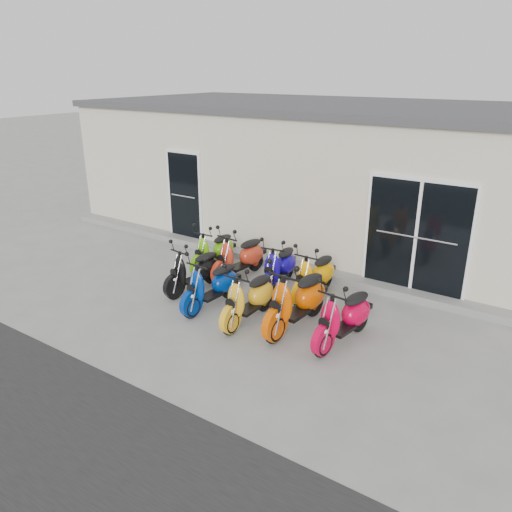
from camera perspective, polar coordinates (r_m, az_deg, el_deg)
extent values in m
plane|color=gray|center=(9.55, -2.02, -5.27)|extent=(80.00, 80.00, 0.00)
cube|color=beige|center=(13.40, 11.21, 9.18)|extent=(14.00, 6.00, 3.20)
cube|color=#3F3F42|center=(13.18, 11.73, 16.34)|extent=(14.20, 6.20, 0.16)
cube|color=gray|center=(11.08, 4.11, -1.13)|extent=(14.00, 0.40, 0.15)
cube|color=black|center=(12.64, -8.14, 7.11)|extent=(1.07, 0.08, 2.22)
cube|color=black|center=(9.87, 17.91, 2.46)|extent=(2.02, 0.08, 2.22)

